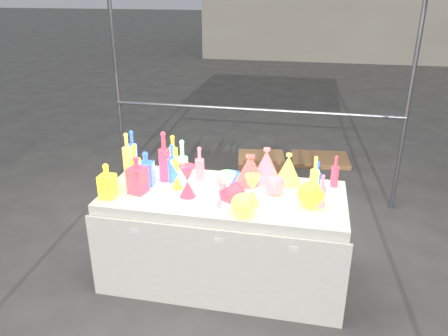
% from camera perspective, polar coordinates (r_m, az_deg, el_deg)
% --- Properties ---
extents(ground, '(80.00, 80.00, 0.00)m').
position_cam_1_polar(ground, '(3.67, 0.00, -13.82)').
color(ground, '#63615B').
rests_on(ground, ground).
extents(display_table, '(1.84, 0.83, 0.75)m').
position_cam_1_polar(display_table, '(3.45, -0.03, -8.91)').
color(display_table, white).
rests_on(display_table, ground).
extents(cardboard_box_closed, '(0.58, 0.46, 0.38)m').
position_cam_1_polar(cardboard_box_closed, '(5.12, 4.80, -0.25)').
color(cardboard_box_closed, '#AF7D4F').
rests_on(cardboard_box_closed, ground).
extents(cardboard_box_flat, '(0.79, 0.60, 0.06)m').
position_cam_1_polar(cardboard_box_flat, '(5.98, 12.41, 1.11)').
color(cardboard_box_flat, '#AF7D4F').
rests_on(cardboard_box_flat, ground).
extents(bottle_0, '(0.10, 0.10, 0.30)m').
position_cam_1_polar(bottle_0, '(3.65, -6.67, 2.01)').
color(bottle_0, red).
rests_on(bottle_0, display_table).
extents(bottle_1, '(0.08, 0.08, 0.33)m').
position_cam_1_polar(bottle_1, '(3.74, -11.87, 2.39)').
color(bottle_1, '#1C9C5B').
rests_on(bottle_1, display_table).
extents(bottle_2, '(0.11, 0.11, 0.41)m').
position_cam_1_polar(bottle_2, '(3.43, -7.82, 1.52)').
color(bottle_2, '#E45518').
rests_on(bottle_2, display_table).
extents(bottle_3, '(0.07, 0.07, 0.28)m').
position_cam_1_polar(bottle_3, '(3.44, -3.21, 0.59)').
color(bottle_3, '#2822C9').
rests_on(bottle_3, display_table).
extents(bottle_4, '(0.09, 0.09, 0.35)m').
position_cam_1_polar(bottle_4, '(3.64, -12.52, 1.92)').
color(bottle_4, '#12726C').
rests_on(bottle_4, display_table).
extents(bottle_5, '(0.10, 0.10, 0.38)m').
position_cam_1_polar(bottle_5, '(3.30, -5.43, 0.55)').
color(bottle_5, '#D82BB7').
rests_on(bottle_5, display_table).
extents(bottle_6, '(0.11, 0.11, 0.33)m').
position_cam_1_polar(bottle_6, '(3.42, -11.49, 0.47)').
color(bottle_6, red).
rests_on(bottle_6, display_table).
extents(bottle_7, '(0.09, 0.09, 0.31)m').
position_cam_1_polar(bottle_7, '(3.42, -6.78, 0.64)').
color(bottle_7, '#1C9C5B').
rests_on(bottle_7, display_table).
extents(decanter_0, '(0.11, 0.11, 0.27)m').
position_cam_1_polar(decanter_0, '(3.26, -15.03, -1.61)').
color(decanter_0, red).
rests_on(decanter_0, display_table).
extents(decanter_1, '(0.14, 0.14, 0.29)m').
position_cam_1_polar(decanter_1, '(3.28, -11.28, -0.86)').
color(decanter_1, '#E45518').
rests_on(decanter_1, display_table).
extents(decanter_2, '(0.12, 0.12, 0.27)m').
position_cam_1_polar(decanter_2, '(3.41, -10.14, -0.01)').
color(decanter_2, '#1C9C5B').
rests_on(decanter_2, display_table).
extents(hourglass_0, '(0.12, 0.12, 0.24)m').
position_cam_1_polar(hourglass_0, '(3.18, -4.81, -1.73)').
color(hourglass_0, '#E45518').
rests_on(hourglass_0, display_table).
extents(hourglass_1, '(0.11, 0.11, 0.19)m').
position_cam_1_polar(hourglass_1, '(3.05, -0.18, -3.33)').
color(hourglass_1, '#2822C9').
rests_on(hourglass_1, display_table).
extents(hourglass_2, '(0.14, 0.14, 0.22)m').
position_cam_1_polar(hourglass_2, '(3.06, 3.75, -2.92)').
color(hourglass_2, '#12726C').
rests_on(hourglass_2, display_table).
extents(hourglass_3, '(0.16, 0.16, 0.25)m').
position_cam_1_polar(hourglass_3, '(3.03, 0.42, -2.84)').
color(hourglass_3, '#D82BB7').
rests_on(hourglass_3, display_table).
extents(hourglass_4, '(0.12, 0.12, 0.22)m').
position_cam_1_polar(hourglass_4, '(3.33, -6.00, -0.81)').
color(hourglass_4, red).
rests_on(hourglass_4, display_table).
extents(hourglass_5, '(0.14, 0.14, 0.23)m').
position_cam_1_polar(hourglass_5, '(3.09, 1.06, -2.59)').
color(hourglass_5, '#1C9C5B').
rests_on(hourglass_5, display_table).
extents(globe_0, '(0.25, 0.25, 0.15)m').
position_cam_1_polar(globe_0, '(3.12, 11.26, -3.53)').
color(globe_0, red).
rests_on(globe_0, display_table).
extents(globe_1, '(0.22, 0.22, 0.14)m').
position_cam_1_polar(globe_1, '(2.95, 2.56, -4.91)').
color(globe_1, '#12726C').
rests_on(globe_1, display_table).
extents(globe_2, '(0.24, 0.24, 0.15)m').
position_cam_1_polar(globe_2, '(3.08, 1.05, -3.47)').
color(globe_2, '#E45518').
rests_on(globe_2, display_table).
extents(globe_3, '(0.20, 0.20, 0.13)m').
position_cam_1_polar(globe_3, '(3.25, 6.61, -2.32)').
color(globe_3, '#2822C9').
rests_on(globe_3, display_table).
extents(lampshade_0, '(0.24, 0.24, 0.24)m').
position_cam_1_polar(lampshade_0, '(3.38, 3.21, -0.18)').
color(lampshade_0, gold).
rests_on(lampshade_0, display_table).
extents(lampshade_1, '(0.23, 0.23, 0.23)m').
position_cam_1_polar(lampshade_1, '(3.41, 3.67, -0.09)').
color(lampshade_1, gold).
rests_on(lampshade_1, display_table).
extents(lampshade_2, '(0.27, 0.27, 0.27)m').
position_cam_1_polar(lampshade_2, '(3.43, 5.55, 0.44)').
color(lampshade_2, '#2822C9').
rests_on(lampshade_2, display_table).
extents(lampshade_3, '(0.25, 0.25, 0.25)m').
position_cam_1_polar(lampshade_3, '(3.42, 8.40, -0.07)').
color(lampshade_3, '#12726C').
rests_on(lampshade_3, display_table).
extents(bottle_8, '(0.07, 0.07, 0.26)m').
position_cam_1_polar(bottle_8, '(3.29, 12.05, -1.20)').
color(bottle_8, '#1C9C5B').
rests_on(bottle_8, display_table).
extents(bottle_9, '(0.06, 0.06, 0.25)m').
position_cam_1_polar(bottle_9, '(3.43, 14.31, -0.40)').
color(bottle_9, '#E45518').
rests_on(bottle_9, display_table).
extents(bottle_10, '(0.06, 0.06, 0.24)m').
position_cam_1_polar(bottle_10, '(3.10, 12.68, -2.91)').
color(bottle_10, '#2822C9').
rests_on(bottle_10, display_table).
extents(bottle_11, '(0.08, 0.08, 0.30)m').
position_cam_1_polar(bottle_11, '(3.26, 11.76, -0.96)').
color(bottle_11, '#12726C').
rests_on(bottle_11, display_table).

